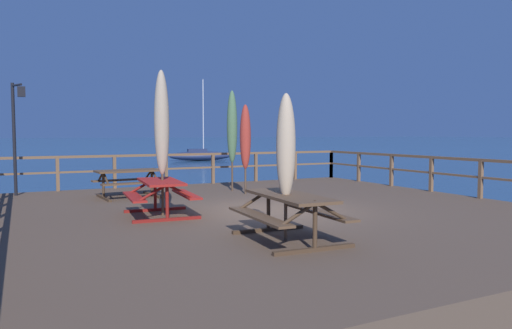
# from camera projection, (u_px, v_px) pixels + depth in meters

# --- Properties ---
(ground_plane) EXTENTS (600.00, 600.00, 0.00)m
(ground_plane) POSITION_uv_depth(u_px,v_px,m) (274.00, 244.00, 11.07)
(ground_plane) COLOR navy
(wooden_deck) EXTENTS (12.20, 12.40, 0.81)m
(wooden_deck) POSITION_uv_depth(u_px,v_px,m) (274.00, 227.00, 11.04)
(wooden_deck) COLOR brown
(wooden_deck) RESTS_ON ground
(railing_waterside_far) EXTENTS (12.00, 0.10, 1.09)m
(railing_waterside_far) POSITION_uv_depth(u_px,v_px,m) (190.00, 163.00, 16.37)
(railing_waterside_far) COLOR brown
(railing_waterside_far) RESTS_ON wooden_deck
(railing_side_right) EXTENTS (0.10, 12.20, 1.09)m
(railing_side_right) POSITION_uv_depth(u_px,v_px,m) (455.00, 169.00, 13.62)
(railing_side_right) COLOR brown
(railing_side_right) RESTS_ON wooden_deck
(picnic_table_back_right) EXTENTS (1.53, 1.81, 0.78)m
(picnic_table_back_right) POSITION_uv_depth(u_px,v_px,m) (161.00, 190.00, 10.15)
(picnic_table_back_right) COLOR maroon
(picnic_table_back_right) RESTS_ON wooden_deck
(picnic_table_mid_left) EXTENTS (1.82, 1.53, 0.78)m
(picnic_table_mid_left) POSITION_uv_depth(u_px,v_px,m) (128.00, 178.00, 13.12)
(picnic_table_mid_left) COLOR brown
(picnic_table_mid_left) RESTS_ON wooden_deck
(picnic_table_mid_right) EXTENTS (1.49, 2.06, 0.78)m
(picnic_table_mid_right) POSITION_uv_depth(u_px,v_px,m) (290.00, 207.00, 7.81)
(picnic_table_mid_right) COLOR brown
(picnic_table_mid_right) RESTS_ON wooden_deck
(patio_umbrella_tall_back_left) EXTENTS (0.32, 0.32, 3.13)m
(patio_umbrella_tall_back_left) POSITION_uv_depth(u_px,v_px,m) (162.00, 123.00, 10.11)
(patio_umbrella_tall_back_left) COLOR #4C3828
(patio_umbrella_tall_back_left) RESTS_ON wooden_deck
(patio_umbrella_short_mid) EXTENTS (0.32, 0.32, 2.61)m
(patio_umbrella_short_mid) POSITION_uv_depth(u_px,v_px,m) (245.00, 137.00, 13.72)
(patio_umbrella_short_mid) COLOR #4C3828
(patio_umbrella_short_mid) RESTS_ON wooden_deck
(patio_umbrella_tall_back_right) EXTENTS (0.32, 0.32, 2.44)m
(patio_umbrella_tall_back_right) POSITION_uv_depth(u_px,v_px,m) (286.00, 147.00, 7.77)
(patio_umbrella_tall_back_right) COLOR #4C3828
(patio_umbrella_tall_back_right) RESTS_ON wooden_deck
(patio_umbrella_short_front) EXTENTS (0.32, 0.32, 3.09)m
(patio_umbrella_short_front) POSITION_uv_depth(u_px,v_px,m) (232.00, 127.00, 14.51)
(patio_umbrella_short_front) COLOR #4C3828
(patio_umbrella_short_front) RESTS_ON wooden_deck
(lamp_post_hooked) EXTENTS (0.36, 0.65, 3.20)m
(lamp_post_hooked) POSITION_uv_depth(u_px,v_px,m) (17.00, 121.00, 13.25)
(lamp_post_hooked) COLOR black
(lamp_post_hooked) RESTS_ON wooden_deck
(sailboat_distant) EXTENTS (6.22, 2.88, 7.72)m
(sailboat_distant) POSITION_uv_depth(u_px,v_px,m) (200.00, 155.00, 45.24)
(sailboat_distant) COLOR navy
(sailboat_distant) RESTS_ON ground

